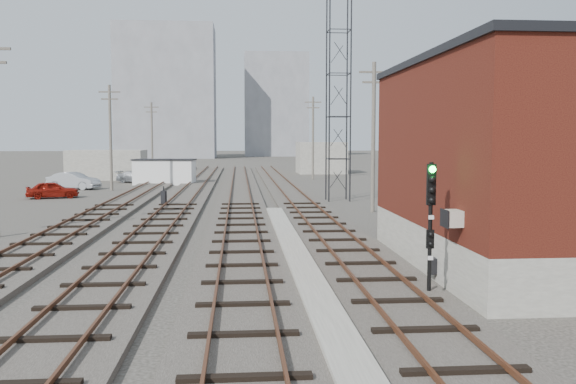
{
  "coord_description": "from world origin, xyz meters",
  "views": [
    {
      "loc": [
        -1.58,
        -8.22,
        4.43
      ],
      "look_at": [
        0.48,
        17.23,
        2.2
      ],
      "focal_mm": 38.0,
      "sensor_mm": 36.0,
      "label": 1
    }
  ],
  "objects": [
    {
      "name": "apartment_right",
      "position": [
        8.0,
        150.0,
        13.0
      ],
      "size": [
        16.0,
        12.0,
        26.0
      ],
      "primitive_type": "cube",
      "color": "gray",
      "rests_on": "ground"
    },
    {
      "name": "site_trailer",
      "position": [
        -8.79,
        51.63,
        1.25
      ],
      "size": [
        6.16,
        3.23,
        2.48
      ],
      "rotation": [
        0.0,
        0.0,
        -0.12
      ],
      "color": "white",
      "rests_on": "ground"
    },
    {
      "name": "car_red",
      "position": [
        -15.48,
        38.36,
        0.64
      ],
      "size": [
        4.03,
        2.49,
        1.28
      ],
      "primitive_type": "imported",
      "rotation": [
        0.0,
        0.0,
        1.85
      ],
      "color": "maroon",
      "rests_on": "ground"
    },
    {
      "name": "car_grey",
      "position": [
        -11.88,
        54.34,
        0.61
      ],
      "size": [
        4.46,
        2.7,
        1.21
      ],
      "primitive_type": "imported",
      "rotation": [
        0.0,
        0.0,
        1.31
      ],
      "color": "gray",
      "rests_on": "ground"
    },
    {
      "name": "track_left",
      "position": [
        -9.5,
        39.0,
        0.11
      ],
      "size": [
        3.2,
        90.0,
        0.39
      ],
      "color": "#332D28",
      "rests_on": "ground"
    },
    {
      "name": "apartment_left",
      "position": [
        -18.0,
        135.0,
        15.0
      ],
      "size": [
        22.0,
        14.0,
        30.0
      ],
      "primitive_type": "cube",
      "color": "gray",
      "rests_on": "ground"
    },
    {
      "name": "track_mid_right",
      "position": [
        -1.5,
        39.0,
        0.11
      ],
      "size": [
        3.2,
        90.0,
        0.39
      ],
      "color": "#332D28",
      "rests_on": "ground"
    },
    {
      "name": "utility_pole_right_a",
      "position": [
        6.5,
        28.0,
        4.8
      ],
      "size": [
        1.8,
        0.24,
        9.0
      ],
      "color": "#595147",
      "rests_on": "ground"
    },
    {
      "name": "switch_stand",
      "position": [
        -6.42,
        31.29,
        0.61
      ],
      "size": [
        0.38,
        0.38,
        1.29
      ],
      "rotation": [
        0.0,
        0.0,
        -0.31
      ],
      "color": "black",
      "rests_on": "ground"
    },
    {
      "name": "lattice_tower",
      "position": [
        5.5,
        35.0,
        7.5
      ],
      "size": [
        1.6,
        1.6,
        15.0
      ],
      "color": "black",
      "rests_on": "ground"
    },
    {
      "name": "platform_curb",
      "position": [
        0.5,
        14.0,
        0.13
      ],
      "size": [
        0.9,
        28.0,
        0.26
      ],
      "primitive_type": "cube",
      "color": "gray",
      "rests_on": "ground"
    },
    {
      "name": "track_mid_left",
      "position": [
        -5.5,
        39.0,
        0.11
      ],
      "size": [
        3.2,
        90.0,
        0.39
      ],
      "color": "#332D28",
      "rests_on": "ground"
    },
    {
      "name": "ground",
      "position": [
        0.0,
        60.0,
        0.0
      ],
      "size": [
        320.0,
        320.0,
        0.0
      ],
      "primitive_type": "plane",
      "color": "#282621",
      "rests_on": "ground"
    },
    {
      "name": "utility_pole_right_b",
      "position": [
        6.5,
        58.0,
        4.8
      ],
      "size": [
        1.8,
        0.24,
        9.0
      ],
      "color": "#595147",
      "rests_on": "ground"
    },
    {
      "name": "shed_right",
      "position": [
        9.0,
        70.0,
        2.0
      ],
      "size": [
        6.0,
        6.0,
        4.0
      ],
      "primitive_type": "cube",
      "color": "gray",
      "rests_on": "ground"
    },
    {
      "name": "track_right",
      "position": [
        2.5,
        39.0,
        0.11
      ],
      "size": [
        3.2,
        90.0,
        0.39
      ],
      "color": "#332D28",
      "rests_on": "ground"
    },
    {
      "name": "car_silver",
      "position": [
        -16.1,
        46.56,
        0.75
      ],
      "size": [
        4.84,
        2.86,
        1.51
      ],
      "primitive_type": "imported",
      "rotation": [
        0.0,
        0.0,
        1.27
      ],
      "color": "#9FA2A6",
      "rests_on": "ground"
    },
    {
      "name": "brick_building",
      "position": [
        7.5,
        12.0,
        3.63
      ],
      "size": [
        6.54,
        12.2,
        7.22
      ],
      "color": "gray",
      "rests_on": "ground"
    },
    {
      "name": "utility_pole_left_b",
      "position": [
        -12.5,
        45.0,
        4.8
      ],
      "size": [
        1.8,
        0.24,
        9.0
      ],
      "color": "#595147",
      "rests_on": "ground"
    },
    {
      "name": "shed_left",
      "position": [
        -16.0,
        60.0,
        1.6
      ],
      "size": [
        8.0,
        5.0,
        3.2
      ],
      "primitive_type": "cube",
      "color": "gray",
      "rests_on": "ground"
    },
    {
      "name": "utility_pole_left_c",
      "position": [
        -12.5,
        70.0,
        4.8
      ],
      "size": [
        1.8,
        0.24,
        9.0
      ],
      "color": "#595147",
      "rests_on": "ground"
    },
    {
      "name": "signal_mast",
      "position": [
        3.7,
        8.1,
        2.19
      ],
      "size": [
        0.4,
        0.4,
        3.79
      ],
      "color": "gray",
      "rests_on": "ground"
    }
  ]
}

